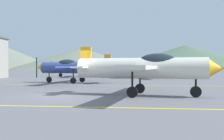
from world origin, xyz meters
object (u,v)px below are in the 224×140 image
airplane_back (77,67)px  airplane_far (152,67)px  car_sedan (137,71)px  airplane_near (146,67)px  airplane_mid (73,67)px

airplane_back → airplane_far: bearing=-17.4°
airplane_far → car_sedan: airplane_far is taller
airplane_near → airplane_mid: same height
car_sedan → airplane_far: bearing=-80.6°
airplane_near → car_sedan: bearing=91.2°
airplane_near → airplane_far: bearing=86.0°
airplane_far → airplane_back: size_ratio=1.00×
airplane_mid → car_sedan: 23.54m
airplane_near → airplane_back: (-9.74, 23.42, 0.00)m
airplane_back → car_sedan: 12.88m
airplane_mid → airplane_far: size_ratio=1.00×
airplane_near → airplane_mid: (-6.70, 9.81, 0.00)m
airplane_near → car_sedan: 32.57m
airplane_near → airplane_back: same height
airplane_far → airplane_back: same height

